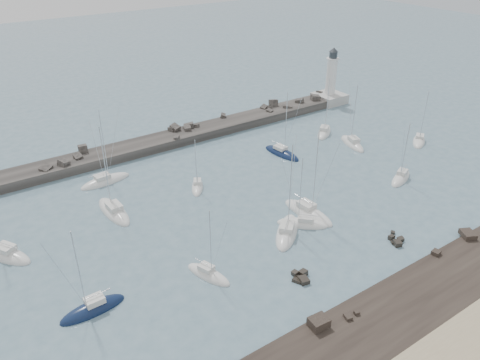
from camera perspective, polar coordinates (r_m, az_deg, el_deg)
name	(u,v)px	position (r m, az deg, el deg)	size (l,w,h in m)	color
ground	(275,234)	(69.74, 4.33, -6.61)	(400.00, 400.00, 0.00)	slate
rock_shelf	(395,327)	(58.54, 18.41, -16.63)	(140.00, 12.86, 1.89)	black
rock_cluster_near	(300,278)	(62.18, 7.35, -11.79)	(2.78, 2.93, 1.33)	black
rock_cluster_far	(396,241)	(71.42, 18.49, -7.06)	(2.96, 3.45, 1.09)	black
breakwater	(127,153)	(95.56, -13.61, 3.21)	(115.00, 6.53, 4.98)	#2F2C2A
lighthouse	(330,91)	(122.51, 10.90, 10.64)	(7.00, 7.00, 14.60)	#A3A29E
sailboat_1	(5,255)	(73.03, -26.70, -8.13)	(7.17, 9.30, 14.57)	silver
sailboat_2	(93,309)	(60.11, -17.48, -14.82)	(8.02, 2.75, 12.79)	#0E1B3B
sailboat_3	(114,212)	(76.97, -15.11, -3.77)	(3.56, 10.01, 15.57)	silver
sailboat_4	(105,182)	(86.24, -16.09, -0.18)	(9.42, 3.67, 14.46)	silver
sailboat_5	(302,224)	(72.07, 7.61, -5.37)	(7.25, 7.07, 12.31)	silver
sailboat_6	(197,187)	(81.46, -5.21, -0.87)	(5.01, 6.40, 10.16)	silver
sailboat_7	(287,232)	(70.02, 5.74, -6.36)	(9.10, 8.61, 15.20)	silver
sailboat_8	(282,154)	(93.43, 5.12, 3.24)	(3.79, 9.12, 13.95)	#0E1B3B
sailboat_9	(401,178)	(88.66, 19.00, 0.18)	(7.73, 4.81, 11.94)	silver
sailboat_10	(352,144)	(99.87, 13.53, 4.28)	(5.15, 8.89, 13.58)	silver
sailboat_11	(419,141)	(105.37, 20.97, 4.42)	(7.78, 6.31, 12.25)	silver
sailboat_12	(324,133)	(104.29, 10.23, 5.71)	(8.14, 6.96, 13.20)	silver
sailboat_13	(208,275)	(62.30, -3.87, -11.45)	(4.32, 7.27, 11.14)	silver
sailboat_14	(308,213)	(74.84, 8.29, -3.99)	(3.95, 10.06, 15.52)	silver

